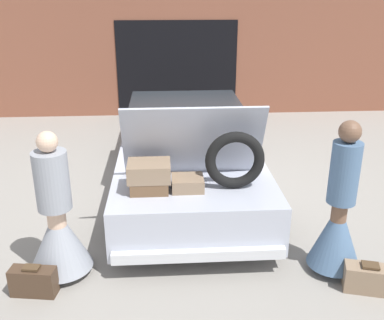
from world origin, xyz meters
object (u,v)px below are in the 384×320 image
car (186,149)px  suitcase_beside_right_person (368,278)px  suitcase_beside_left_person (34,281)px  person_right (338,220)px  person_left (58,226)px

car → suitcase_beside_right_person: car is taller
car → suitcase_beside_left_person: (-1.70, -2.65, -0.42)m
person_right → suitcase_beside_right_person: 0.65m
suitcase_beside_left_person → person_left: bearing=60.0°
person_right → suitcase_beside_left_person: bearing=83.7°
person_right → suitcase_beside_left_person: (-3.18, -0.22, -0.47)m
person_left → suitcase_beside_left_person: person_left is taller
person_right → suitcase_beside_right_person: bearing=-158.6°
person_right → person_left: bearing=77.0°
person_left → suitcase_beside_right_person: (3.21, -0.53, -0.43)m
car → suitcase_beside_right_person: (1.72, -2.81, -0.43)m
suitcase_beside_left_person → suitcase_beside_right_person: (3.42, -0.16, -0.01)m
suitcase_beside_left_person → suitcase_beside_right_person: size_ratio=0.92×
car → person_right: size_ratio=2.89×
car → person_right: bearing=-58.5°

